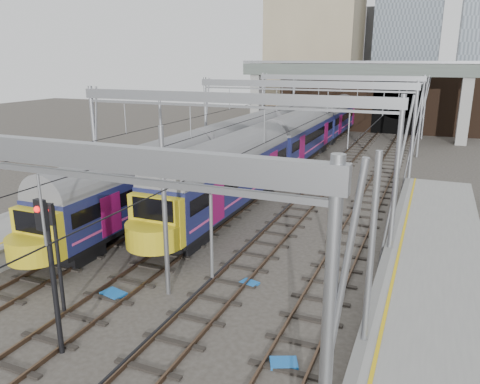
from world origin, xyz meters
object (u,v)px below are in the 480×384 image
at_px(train_main, 321,124).
at_px(signal_near_left, 55,244).
at_px(signal_near_centre, 50,261).
at_px(train_second, 240,143).

bearing_deg(train_main, signal_near_left, -91.35).
bearing_deg(signal_near_centre, train_second, 107.73).
distance_m(train_main, signal_near_left, 38.57).
relative_size(train_second, signal_near_left, 10.41).
height_order(train_main, signal_near_left, train_main).
distance_m(train_second, signal_near_left, 25.27).
xyz_separation_m(train_main, train_second, (-4.00, -13.48, -0.14)).
xyz_separation_m(train_main, signal_near_left, (-0.91, -38.55, 0.30)).
bearing_deg(train_main, signal_near_centre, -88.81).
height_order(train_second, signal_near_centre, signal_near_centre).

